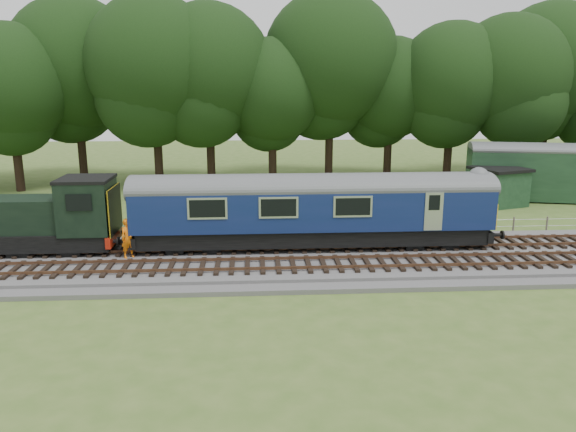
{
  "coord_description": "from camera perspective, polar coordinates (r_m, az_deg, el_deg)",
  "views": [
    {
      "loc": [
        -1.08,
        -26.24,
        8.61
      ],
      "look_at": [
        0.64,
        1.4,
        2.0
      ],
      "focal_mm": 35.0,
      "sensor_mm": 36.0,
      "label": 1
    }
  ],
  "objects": [
    {
      "name": "shunter_loco",
      "position": [
        30.46,
        -24.51,
        -0.39
      ],
      "size": [
        8.91,
        2.6,
        3.38
      ],
      "color": "black",
      "rests_on": "ground"
    },
    {
      "name": "worker",
      "position": [
        28.03,
        -15.92,
        -2.19
      ],
      "size": [
        0.84,
        0.79,
        1.93
      ],
      "primitive_type": "imported",
      "rotation": [
        0.0,
        0.0,
        0.62
      ],
      "color": "orange",
      "rests_on": "ballast"
    },
    {
      "name": "track_north",
      "position": [
        28.85,
        -1.28,
        -3.08
      ],
      "size": [
        67.2,
        2.4,
        0.21
      ],
      "color": "black",
      "rests_on": "ballast"
    },
    {
      "name": "track_south",
      "position": [
        25.99,
        -1.01,
        -4.96
      ],
      "size": [
        67.2,
        2.4,
        0.21
      ],
      "color": "black",
      "rests_on": "ballast"
    },
    {
      "name": "ground",
      "position": [
        27.64,
        -1.16,
        -4.73
      ],
      "size": [
        120.0,
        120.0,
        0.0
      ],
      "primitive_type": "plane",
      "color": "#466625",
      "rests_on": "ground"
    },
    {
      "name": "dmu_railcar",
      "position": [
        28.44,
        2.55,
        1.22
      ],
      "size": [
        18.05,
        2.86,
        3.88
      ],
      "color": "black",
      "rests_on": "ground"
    },
    {
      "name": "shed",
      "position": [
        43.0,
        20.62,
        2.87
      ],
      "size": [
        4.2,
        4.2,
        2.71
      ],
      "rotation": [
        0.0,
        0.0,
        0.33
      ],
      "color": "#17331D",
      "rests_on": "ground"
    },
    {
      "name": "tree_line",
      "position": [
        49.01,
        -2.25,
        3.29
      ],
      "size": [
        70.0,
        8.0,
        18.0
      ],
      "primitive_type": null,
      "color": "black",
      "rests_on": "ground"
    },
    {
      "name": "ballast",
      "position": [
        27.58,
        -1.16,
        -4.38
      ],
      "size": [
        70.0,
        7.0,
        0.35
      ],
      "primitive_type": "cube",
      "color": "#4C4C4F",
      "rests_on": "ground"
    },
    {
      "name": "fence",
      "position": [
        31.94,
        -1.5,
        -2.22
      ],
      "size": [
        64.0,
        0.12,
        1.0
      ],
      "primitive_type": null,
      "color": "#6B6054",
      "rests_on": "ground"
    }
  ]
}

